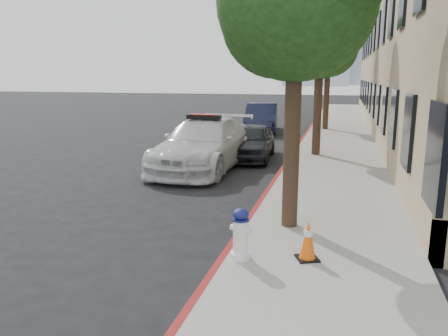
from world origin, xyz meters
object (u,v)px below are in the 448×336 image
parked_car_mid (251,141)px  traffic_cone (308,240)px  parked_car_far (262,118)px  fire_hydrant (241,234)px  police_car (204,144)px

parked_car_mid → traffic_cone: size_ratio=5.93×
parked_car_far → fire_hydrant: size_ratio=5.58×
parked_car_far → traffic_cone: bearing=-84.5°
fire_hydrant → traffic_cone: bearing=26.7°
police_car → fire_hydrant: 7.56m
parked_car_far → fire_hydrant: bearing=-88.0°
police_car → parked_car_mid: 2.33m
traffic_cone → parked_car_mid: bearing=107.3°
police_car → fire_hydrant: (2.83, -7.01, -0.26)m
fire_hydrant → parked_car_far: bearing=112.0°
police_car → traffic_cone: 7.78m
police_car → traffic_cone: bearing=-58.3°
fire_hydrant → parked_car_mid: bearing=113.5°
police_car → traffic_cone: size_ratio=8.88×
police_car → parked_car_mid: (1.11, 2.05, -0.17)m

